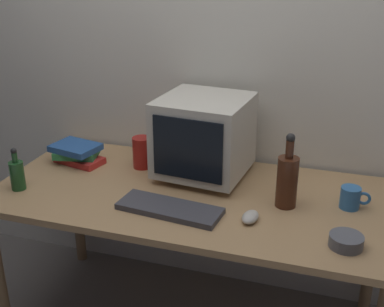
% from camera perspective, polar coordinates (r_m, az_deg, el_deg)
% --- Properties ---
extents(back_wall, '(4.00, 0.08, 2.50)m').
position_cam_1_polar(back_wall, '(2.39, 3.44, 11.73)').
color(back_wall, silver).
rests_on(back_wall, ground).
extents(desk, '(1.71, 0.81, 0.73)m').
position_cam_1_polar(desk, '(2.18, -0.00, -6.30)').
color(desk, tan).
rests_on(desk, ground).
extents(crt_monitor, '(0.41, 0.42, 0.37)m').
position_cam_1_polar(crt_monitor, '(2.22, 1.44, 1.98)').
color(crt_monitor, beige).
rests_on(crt_monitor, desk).
extents(keyboard, '(0.43, 0.19, 0.02)m').
position_cam_1_polar(keyboard, '(1.99, -2.60, -6.36)').
color(keyboard, '#3F3F47').
rests_on(keyboard, desk).
extents(computer_mouse, '(0.07, 0.11, 0.04)m').
position_cam_1_polar(computer_mouse, '(1.93, 6.73, -7.27)').
color(computer_mouse, beige).
rests_on(computer_mouse, desk).
extents(bottle_tall, '(0.09, 0.09, 0.31)m').
position_cam_1_polar(bottle_tall, '(2.02, 10.91, -2.95)').
color(bottle_tall, '#472314').
rests_on(bottle_tall, desk).
extents(bottle_short, '(0.06, 0.06, 0.19)m').
position_cam_1_polar(bottle_short, '(2.27, -19.50, -2.24)').
color(bottle_short, '#1E4C23').
rests_on(bottle_short, desk).
extents(book_stack, '(0.26, 0.20, 0.09)m').
position_cam_1_polar(book_stack, '(2.47, -13.10, 0.04)').
color(book_stack, red).
rests_on(book_stack, desk).
extents(mug, '(0.12, 0.08, 0.09)m').
position_cam_1_polar(mug, '(2.09, 17.83, -4.87)').
color(mug, '#3370B2').
rests_on(mug, desk).
extents(cd_spindle, '(0.12, 0.12, 0.04)m').
position_cam_1_polar(cd_spindle, '(1.84, 17.32, -9.61)').
color(cd_spindle, '#595B66').
rests_on(cd_spindle, desk).
extents(metal_canister, '(0.09, 0.09, 0.15)m').
position_cam_1_polar(metal_canister, '(2.36, -5.77, 0.12)').
color(metal_canister, '#A51E19').
rests_on(metal_canister, desk).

